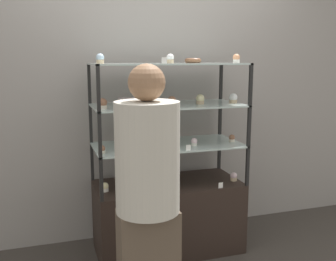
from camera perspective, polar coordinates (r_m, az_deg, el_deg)
ground_plane at (r=3.43m, az=0.00°, el=-16.77°), size 20.00×20.00×0.00m
back_wall at (r=3.46m, az=-2.12°, el=5.99°), size 8.00×0.05×2.60m
display_base at (r=3.31m, az=0.00°, el=-12.33°), size 1.17×0.54×0.58m
display_riser_lower at (r=3.13m, az=0.00°, el=-2.36°), size 1.17×0.54×0.32m
display_riser_middle at (r=3.07m, az=0.00°, el=3.44°), size 1.17×0.54×0.32m
display_riser_upper at (r=3.05m, az=0.00°, el=9.40°), size 1.17×0.54×0.32m
layer_cake_centerpiece at (r=3.15m, az=-1.74°, el=-0.84°), size 0.17×0.17×0.11m
sheet_cake_frosted at (r=3.03m, az=-4.55°, el=4.22°), size 0.26×0.15×0.06m
cupcake_0 at (r=3.03m, az=-9.15°, el=-8.12°), size 0.06×0.06×0.07m
cupcake_1 at (r=3.07m, az=1.10°, el=-7.76°), size 0.06×0.06×0.07m
cupcake_2 at (r=3.29m, az=9.51°, el=-6.63°), size 0.06×0.06×0.07m
price_tag_0 at (r=3.10m, az=7.66°, el=-7.89°), size 0.04×0.00×0.04m
cupcake_3 at (r=2.86m, az=-9.57°, el=-2.73°), size 0.05×0.05×0.06m
cupcake_4 at (r=3.08m, az=3.83°, el=-1.66°), size 0.05×0.05×0.06m
cupcake_5 at (r=3.25m, az=9.25°, el=-1.13°), size 0.05×0.05×0.06m
price_tag_1 at (r=2.91m, az=2.98°, el=-2.51°), size 0.04×0.00×0.04m
cupcake_6 at (r=2.84m, az=-9.48°, el=3.84°), size 0.07×0.07×0.08m
cupcake_7 at (r=2.95m, az=0.56°, el=4.23°), size 0.07×0.07×0.08m
cupcake_8 at (r=3.11m, az=4.70°, el=4.52°), size 0.07×0.07×0.08m
cupcake_9 at (r=3.21m, az=9.45°, el=4.61°), size 0.07×0.07×0.08m
price_tag_2 at (r=2.72m, az=-6.82°, el=3.34°), size 0.04×0.00×0.04m
cupcake_10 at (r=2.83m, az=-9.83°, el=10.23°), size 0.06×0.06×0.07m
cupcake_11 at (r=3.00m, az=0.36°, el=10.39°), size 0.06×0.06×0.07m
cupcake_12 at (r=3.16m, az=9.89°, el=10.24°), size 0.06×0.06×0.07m
price_tag_3 at (r=2.78m, az=-0.55°, el=10.15°), size 0.04×0.00×0.04m
donut_glazed at (r=3.14m, az=3.64°, el=10.10°), size 0.13×0.13×0.04m
customer_figure at (r=2.24m, az=-2.96°, el=-9.00°), size 0.36×0.36×1.54m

